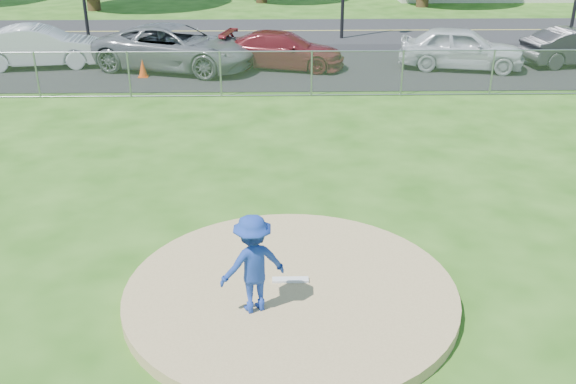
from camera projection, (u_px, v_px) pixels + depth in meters
The scene contains 12 objects.
ground at pixel (282, 114), 19.60m from camera, with size 120.00×120.00×0.00m, color #245412.
pitchers_mound at pixel (291, 293), 10.45m from camera, with size 5.40×5.40×0.20m, color tan.
pitching_rubber at pixel (290, 280), 10.58m from camera, with size 0.60×0.15×0.04m, color white.
chain_link_fence at pixel (281, 74), 21.12m from camera, with size 40.00×0.06×1.50m, color gray.
parking_lot at pixel (280, 65), 25.52m from camera, with size 50.00×8.00×0.01m, color black.
street at pixel (278, 31), 32.35m from camera, with size 60.00×7.00×0.01m, color #232326.
pitcher at pixel (253, 264), 9.56m from camera, with size 1.02×0.59×1.58m, color #1B3899.
traffic_cone at pixel (143, 68), 23.62m from camera, with size 0.34×0.34×0.65m, color #EA440C.
parked_car_white at pixel (40, 47), 24.90m from camera, with size 1.68×4.81×1.59m, color silver.
parked_car_gray at pixel (175, 47), 24.50m from camera, with size 2.81×6.08×1.69m, color slate.
parked_car_darkred at pixel (283, 50), 24.81m from camera, with size 1.93×4.74×1.38m, color maroon.
parked_car_pearl at pixel (462, 48), 24.62m from camera, with size 1.89×4.71×1.60m, color silver.
Camera 1 is at (-0.24, -8.84, 5.90)m, focal length 40.00 mm.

